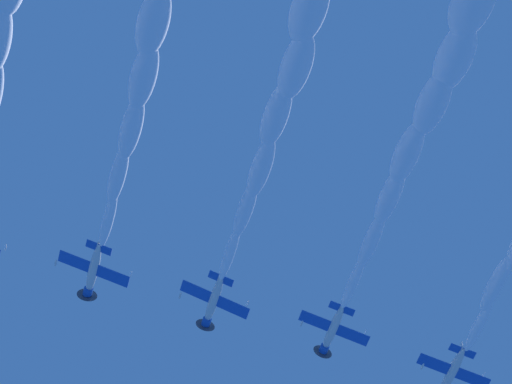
# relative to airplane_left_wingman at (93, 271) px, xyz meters

# --- Properties ---
(airplane_left_wingman) EXTENTS (7.80, 8.63, 2.79)m
(airplane_left_wingman) POSITION_rel_airplane_left_wingman_xyz_m (0.00, 0.00, 0.00)
(airplane_left_wingman) COLOR silver
(airplane_right_wingman) EXTENTS (7.81, 8.47, 2.98)m
(airplane_right_wingman) POSITION_rel_airplane_left_wingman_xyz_m (-2.72, 14.07, 0.72)
(airplane_right_wingman) COLOR silver
(airplane_outer_left) EXTENTS (7.80, 8.62, 2.81)m
(airplane_outer_left) POSITION_rel_airplane_left_wingman_xyz_m (-4.78, 28.67, 0.64)
(airplane_outer_left) COLOR silver
(airplane_outer_right) EXTENTS (7.82, 8.64, 2.77)m
(airplane_outer_right) POSITION_rel_airplane_left_wingman_xyz_m (-7.09, 43.06, -2.20)
(airplane_outer_right) COLOR silver
(smoke_trail_left_wingman) EXTENTS (40.51, 9.87, 4.17)m
(smoke_trail_left_wingman) POSITION_rel_airplane_left_wingman_xyz_m (30.34, 5.53, -0.48)
(smoke_trail_left_wingman) COLOR white
(smoke_trail_right_wingman) EXTENTS (40.78, 9.52, 4.17)m
(smoke_trail_right_wingman) POSITION_rel_airplane_left_wingman_xyz_m (27.75, 19.42, 0.21)
(smoke_trail_right_wingman) COLOR white
(smoke_trail_outer_left) EXTENTS (40.27, 9.66, 4.25)m
(smoke_trail_outer_left) POSITION_rel_airplane_left_wingman_xyz_m (25.45, 34.23, 0.24)
(smoke_trail_outer_left) COLOR white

